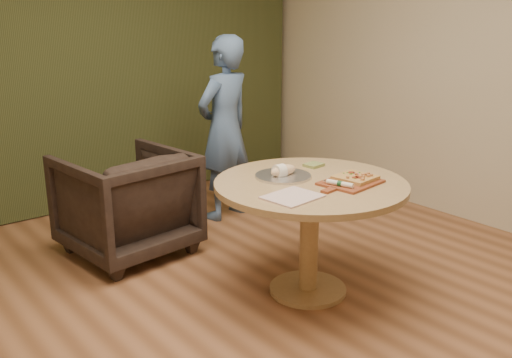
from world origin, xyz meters
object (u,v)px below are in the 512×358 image
Objects in this scene: pizza_paddle at (350,183)px; armchair at (126,198)px; bread_roll at (282,171)px; flatbread_pizza at (356,177)px; cutlery_roll at (340,184)px; pedestal_table at (310,203)px; person_standing at (225,129)px; serving_tray at (283,176)px.

armchair is (-0.77, 1.49, -0.33)m from pizza_paddle.
pizza_paddle is 2.40× the size of bread_roll.
bread_roll is (-0.29, 0.36, 0.02)m from flatbread_pizza.
pedestal_table is at bearing 84.13° from cutlery_roll.
person_standing reaches higher than bread_roll.
flatbread_pizza is at bearing 1.80° from pizza_paddle.
pizza_paddle is 0.43m from bread_roll.
pedestal_table is 2.59× the size of pizza_paddle.
armchair reaches higher than serving_tray.
pizza_paddle is 2.36× the size of cutlery_roll.
person_standing is at bearing 73.34° from pizza_paddle.
armchair is (-0.84, 1.48, -0.34)m from flatbread_pizza.
pedestal_table is 0.76× the size of person_standing.
pizza_paddle is at bearing 111.32° from armchair.
pizza_paddle is 0.12m from cutlery_roll.
flatbread_pizza is 1.68m from person_standing.
bread_roll reaches higher than cutlery_roll.
serving_tray is at bearing 0.00° from bread_roll.
armchair reaches higher than cutlery_roll.
cutlery_roll is (-0.18, -0.03, 0.00)m from flatbread_pizza.
armchair is at bearing 97.26° from cutlery_roll.
serving_tray is at bearing 58.34° from person_standing.
pizza_paddle is 1.30× the size of serving_tray.
flatbread_pizza is at bearing 113.45° from armchair.
flatbread_pizza is 0.16× the size of person_standing.
person_standing is at bearing 61.22° from cutlery_roll.
pizza_paddle is 0.07m from flatbread_pizza.
serving_tray is 1.40m from person_standing.
pizza_paddle is at bearing -4.44° from cutlery_roll.
flatbread_pizza is 1.26× the size of cutlery_roll.
bread_roll reaches higher than pizza_paddle.
bread_roll is at bearing 109.81° from armchair.
pizza_paddle is at bearing -58.30° from bread_roll.
bread_roll reaches higher than flatbread_pizza.
armchair reaches higher than pizza_paddle.
flatbread_pizza is at bearing -5.31° from cutlery_roll.
flatbread_pizza reaches higher than pizza_paddle.
armchair is (-0.54, 1.13, -0.36)m from bread_roll.
serving_tray is 1.30m from armchair.
bread_roll is at bearing 90.12° from cutlery_roll.
cutlery_roll is 1.75m from person_standing.
pedestal_table is 0.27m from cutlery_roll.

